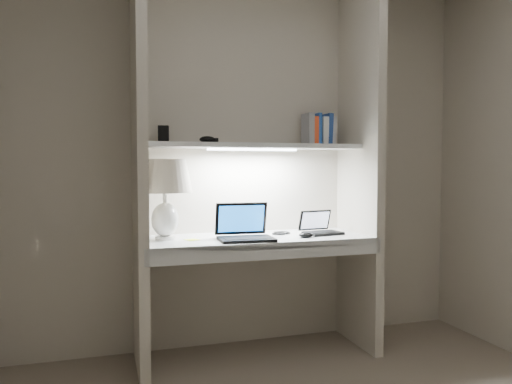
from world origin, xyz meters
name	(u,v)px	position (x,y,z in m)	size (l,w,h in m)	color
back_wall	(245,162)	(0.00, 1.50, 1.25)	(3.20, 0.01, 2.50)	beige
alcove_panel_left	(139,161)	(-0.73, 1.23, 1.25)	(0.06, 0.55, 2.50)	beige
alcove_panel_right	(360,162)	(0.73, 1.23, 1.25)	(0.06, 0.55, 2.50)	beige
desk	(257,240)	(0.00, 1.23, 0.75)	(1.40, 0.55, 0.04)	white
desk_apron	(270,251)	(0.00, 0.96, 0.72)	(1.46, 0.03, 0.10)	silver
shelf	(253,146)	(0.00, 1.32, 1.35)	(1.40, 0.36, 0.03)	silver
strip_light	(253,149)	(0.00, 1.32, 1.33)	(0.60, 0.04, 0.01)	white
table_lamp	(165,186)	(-0.58, 1.27, 1.10)	(0.34, 0.34, 0.49)	white
laptop_main	(244,231)	(-0.11, 1.13, 0.82)	(0.34, 0.30, 0.22)	black
laptop_netbook	(320,228)	(0.44, 1.22, 0.81)	(0.26, 0.24, 0.15)	black
speaker	(252,222)	(0.03, 1.44, 0.84)	(0.10, 0.07, 0.14)	silver
mouse	(306,235)	(0.28, 1.09, 0.79)	(0.09, 0.06, 0.03)	black
cable_coil	(282,233)	(0.20, 1.30, 0.78)	(0.11, 0.11, 0.01)	black
sticky_note	(192,240)	(-0.42, 1.21, 0.77)	(0.08, 0.08, 0.00)	#E9FF35
book_row	(318,130)	(0.49, 1.38, 1.47)	(0.20, 0.14, 0.22)	#BCBCBC
shelf_box	(163,134)	(-0.56, 1.41, 1.42)	(0.06, 0.05, 0.11)	black
shelf_gadget	(207,139)	(-0.30, 1.31, 1.39)	(0.10, 0.07, 0.04)	black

